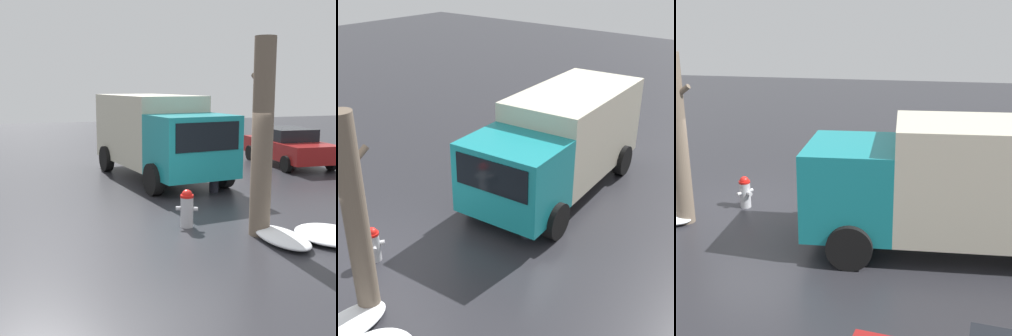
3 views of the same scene
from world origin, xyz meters
The scene contains 5 objects.
ground_plane centered at (0.00, 0.00, 0.00)m, with size 60.00×60.00×0.00m, color #28282D.
fire_hydrant centered at (0.00, 0.00, 0.43)m, with size 0.39×0.46×0.83m.
tree_trunk centered at (-1.00, -1.20, 1.99)m, with size 0.65×0.42×3.96m.
delivery_truck centered at (5.43, -1.18, 1.49)m, with size 6.43×3.05×2.71m.
pedestrian centered at (2.86, -2.02, 0.98)m, with size 0.39×0.39×1.79m.
Camera 3 is at (4.98, -10.46, 4.50)m, focal length 50.00 mm.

